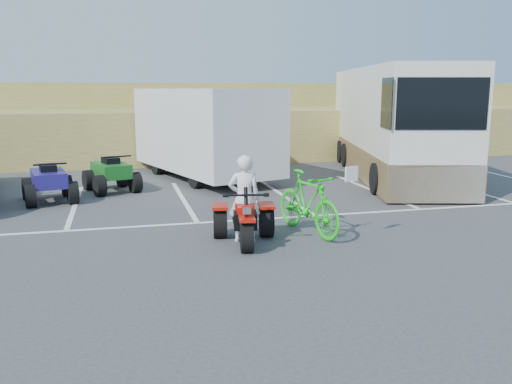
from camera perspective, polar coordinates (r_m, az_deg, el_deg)
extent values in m
plane|color=#3B3B3E|center=(9.52, -4.09, -6.71)|extent=(100.00, 100.00, 0.00)
cube|color=white|center=(14.27, -18.50, -1.28)|extent=(0.12, 5.00, 0.01)
cube|color=white|center=(14.32, -7.67, -0.77)|extent=(0.12, 5.00, 0.01)
cube|color=white|center=(14.86, 2.72, -0.26)|extent=(0.12, 5.00, 0.01)
cube|color=white|center=(15.85, 12.09, 0.22)|extent=(0.12, 5.00, 0.01)
cube|color=white|center=(17.21, 20.18, 0.62)|extent=(0.12, 5.00, 0.01)
cube|color=white|center=(11.80, -6.18, -3.25)|extent=(28.00, 0.12, 0.01)
cube|color=olive|center=(23.07, -10.39, 6.06)|extent=(40.00, 6.00, 2.00)
cube|color=olive|center=(26.50, -11.01, 8.81)|extent=(40.00, 4.00, 2.20)
imported|color=white|center=(10.18, -1.25, -0.70)|extent=(0.66, 0.49, 1.66)
imported|color=#14BF19|center=(10.82, 5.49, -1.14)|extent=(1.09, 2.17, 1.26)
cube|color=silver|center=(17.51, -5.49, 6.61)|extent=(4.13, 6.57, 2.55)
cylinder|color=black|center=(17.65, -5.42, 2.64)|extent=(2.35, 1.34, 0.71)
cube|color=silver|center=(18.59, 14.14, 7.19)|extent=(4.75, 9.92, 3.46)
cube|color=brown|center=(18.70, 13.96, 3.37)|extent=(4.80, 9.93, 0.96)
cube|color=black|center=(13.91, 19.02, 8.78)|extent=(2.15, 0.58, 1.25)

